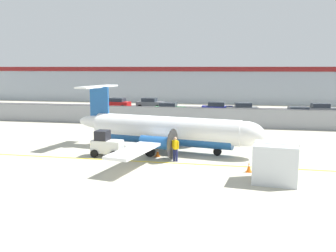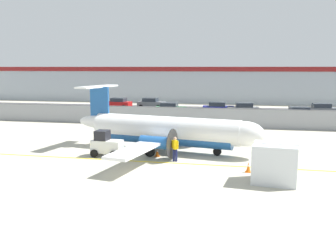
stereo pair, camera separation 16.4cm
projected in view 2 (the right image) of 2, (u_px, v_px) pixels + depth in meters
The scene contains 18 objects.
ground_plane at pixel (174, 163), 25.27m from camera, with size 140.00×140.00×0.01m.
perimeter_fence at pixel (201, 117), 40.58m from camera, with size 98.00×0.10×2.10m.
parking_lot_strip at pixel (211, 114), 51.87m from camera, with size 98.00×17.00×0.12m.
background_building at pixel (220, 84), 69.26m from camera, with size 91.00×8.10×6.50m.
commuter_airplane at pixel (169, 131), 28.62m from camera, with size 15.29×16.02×4.92m.
baggage_tug at pixel (106, 145), 27.18m from camera, with size 2.39×1.50×1.88m.
ground_crew_worker at pixel (175, 148), 25.65m from camera, with size 0.54×0.44×1.70m.
cargo_container at pixel (275, 164), 20.85m from camera, with size 2.62×2.27×2.20m.
traffic_cone_near_left at pixel (163, 142), 30.76m from camera, with size 0.36×0.36×0.64m.
traffic_cone_near_right at pixel (248, 167), 23.05m from camera, with size 0.36×0.36×0.64m.
traffic_cone_far_left at pixel (157, 152), 27.12m from camera, with size 0.36×0.36×0.64m.
parked_car_0 at pixel (118, 103), 58.20m from camera, with size 4.37×2.39×1.58m.
parked_car_1 at pixel (151, 103), 58.19m from camera, with size 4.34×2.30×1.58m.
parked_car_2 at pixel (170, 109), 50.33m from camera, with size 4.27×2.15×1.58m.
parked_car_3 at pixel (218, 108), 51.41m from camera, with size 4.22×2.03×1.58m.
parked_car_4 at pixel (243, 109), 50.31m from camera, with size 4.36×2.35×1.58m.
parked_car_5 at pixel (298, 113), 45.14m from camera, with size 4.39×2.45×1.58m.
parked_car_6 at pixel (320, 109), 49.46m from camera, with size 4.32×2.26×1.58m.
Camera 2 is at (4.59, -22.15, 6.41)m, focal length 40.00 mm.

